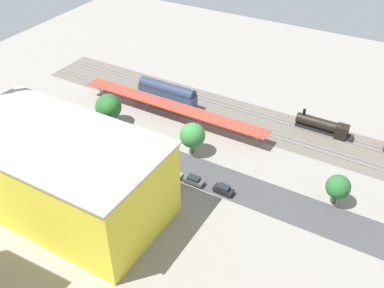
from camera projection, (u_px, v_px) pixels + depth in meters
name	position (u px, v px, depth m)	size (l,w,h in m)	color
ground_plane	(187.00, 155.00, 99.10)	(173.67, 173.67, 0.00)	gray
rail_bed	(226.00, 113.00, 113.33)	(108.54, 14.77, 0.01)	#665E54
street_asphalt	(178.00, 165.00, 96.18)	(108.54, 9.00, 0.01)	#424244
track_rails	(226.00, 112.00, 113.23)	(108.53, 10.43, 0.12)	#9E9EA8
platform_canopy_near	(172.00, 106.00, 109.16)	(51.03, 5.11, 3.84)	#C63D2D
locomotive	(325.00, 127.00, 105.15)	(13.82, 2.84, 4.90)	black
freight_coach_far	(167.00, 93.00, 115.12)	(16.59, 3.50, 6.09)	black
parked_car_0	(224.00, 190.00, 88.46)	(4.23, 2.05, 1.81)	black
parked_car_1	(194.00, 181.00, 90.79)	(4.47, 1.85, 1.71)	black
parked_car_2	(172.00, 173.00, 92.79)	(4.82, 1.89, 1.61)	black
parked_car_3	(148.00, 161.00, 96.01)	(4.21, 1.88, 1.71)	black
construction_building	(61.00, 174.00, 81.56)	(39.51, 20.37, 15.63)	yellow
construction_roof_slab	(53.00, 139.00, 76.82)	(40.11, 20.97, 0.40)	#B7B2A8
box_truck_0	(133.00, 164.00, 93.62)	(10.16, 3.55, 3.53)	black
street_tree_0	(193.00, 135.00, 96.78)	(5.68, 5.68, 7.70)	brown
street_tree_1	(338.00, 187.00, 83.89)	(4.76, 4.76, 6.73)	brown
street_tree_2	(108.00, 107.00, 106.45)	(6.38, 6.38, 8.05)	brown
street_tree_3	(110.00, 107.00, 105.36)	(4.83, 4.83, 7.74)	brown
traffic_light	(139.00, 150.00, 93.22)	(0.50, 0.36, 6.70)	#333333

